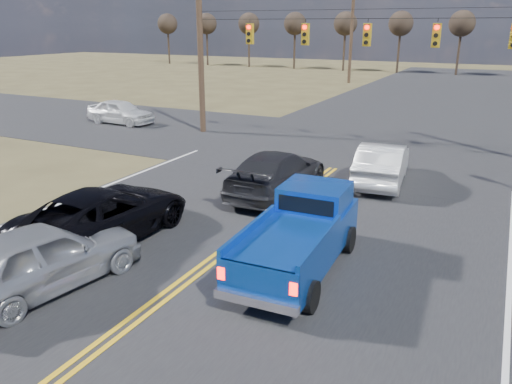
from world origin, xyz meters
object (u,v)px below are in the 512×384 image
at_px(silver_suv, 42,257).
at_px(white_car_queue, 382,163).
at_px(black_suv, 104,214).
at_px(dgrey_car_queue, 277,173).
at_px(cross_car_west, 120,112).
at_px(pickup_truck, 300,235).

height_order(silver_suv, white_car_queue, silver_suv).
distance_m(black_suv, white_car_queue, 10.43).
height_order(silver_suv, dgrey_car_queue, silver_suv).
relative_size(silver_suv, black_suv, 0.86).
bearing_deg(dgrey_car_queue, black_suv, 65.20).
relative_size(dgrey_car_queue, cross_car_west, 1.23).
relative_size(white_car_queue, cross_car_west, 1.09).
xyz_separation_m(black_suv, dgrey_car_queue, (2.61, 5.80, 0.02)).
height_order(pickup_truck, black_suv, pickup_truck).
relative_size(white_car_queue, dgrey_car_queue, 0.88).
distance_m(pickup_truck, cross_car_west, 21.22).
bearing_deg(dgrey_car_queue, cross_car_west, -29.74).
distance_m(dgrey_car_queue, cross_car_west, 16.02).
height_order(pickup_truck, cross_car_west, pickup_truck).
relative_size(pickup_truck, silver_suv, 1.09).
bearing_deg(pickup_truck, black_suv, -174.68).
height_order(pickup_truck, silver_suv, pickup_truck).
height_order(pickup_truck, dgrey_car_queue, pickup_truck).
relative_size(pickup_truck, cross_car_west, 1.16).
bearing_deg(silver_suv, pickup_truck, -133.98).
relative_size(silver_suv, white_car_queue, 0.99).
xyz_separation_m(silver_suv, black_suv, (-0.73, 2.75, -0.04)).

